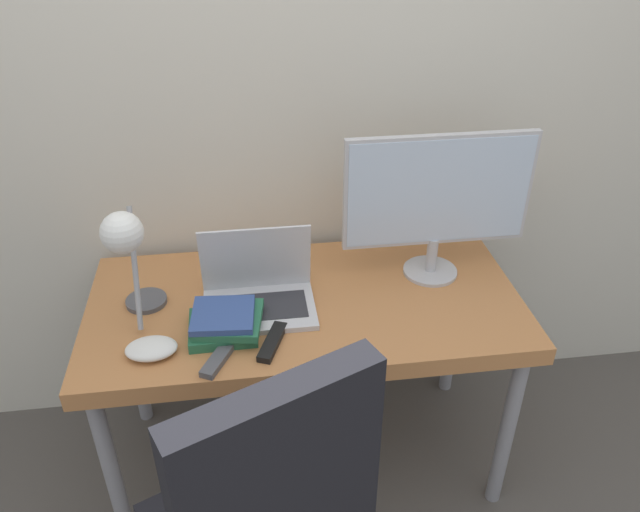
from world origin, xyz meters
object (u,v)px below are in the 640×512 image
(laptop, at_px, (258,292))
(game_controller, at_px, (151,349))
(monitor, at_px, (438,198))
(book_stack, at_px, (225,322))
(desk_lamp, at_px, (126,245))

(laptop, height_order, game_controller, laptop)
(monitor, distance_m, book_stack, 0.77)
(book_stack, height_order, game_controller, book_stack)
(desk_lamp, height_order, game_controller, desk_lamp)
(desk_lamp, height_order, book_stack, desk_lamp)
(monitor, height_order, book_stack, monitor)
(laptop, relative_size, monitor, 0.57)
(monitor, distance_m, desk_lamp, 0.95)
(laptop, bearing_deg, desk_lamp, -168.96)
(desk_lamp, bearing_deg, book_stack, -11.33)
(desk_lamp, bearing_deg, laptop, 11.04)
(monitor, relative_size, book_stack, 2.68)
(monitor, bearing_deg, book_stack, -161.63)
(monitor, distance_m, game_controller, 0.98)
(laptop, xyz_separation_m, monitor, (0.58, 0.11, 0.23))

